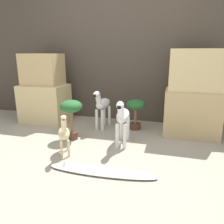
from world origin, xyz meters
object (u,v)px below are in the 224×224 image
at_px(zebra_left, 102,105).
at_px(giraffe_figurine, 64,133).
at_px(potted_palm_front, 136,109).
at_px(potted_palm_back, 71,110).
at_px(surfboard, 101,171).
at_px(zebra_right, 123,117).

xyz_separation_m(zebra_left, giraffe_figurine, (-0.14, -1.05, -0.10)).
xyz_separation_m(potted_palm_front, potted_palm_back, (-0.79, -0.65, 0.08)).
distance_m(potted_palm_front, potted_palm_back, 1.03).
bearing_deg(potted_palm_back, zebra_left, 65.39).
relative_size(giraffe_figurine, potted_palm_back, 0.95).
relative_size(zebra_left, potted_palm_front, 1.32).
bearing_deg(surfboard, potted_palm_front, 85.22).
bearing_deg(surfboard, zebra_right, 85.63).
distance_m(zebra_left, surfboard, 1.44).
bearing_deg(zebra_left, potted_palm_front, 8.76).
xyz_separation_m(zebra_right, potted_palm_back, (-0.73, 0.02, 0.04)).
bearing_deg(potted_palm_front, giraffe_figurine, -120.29).
bearing_deg(surfboard, zebra_left, 106.98).
relative_size(potted_palm_back, surfboard, 0.49).
bearing_deg(zebra_right, potted_palm_front, 84.75).
bearing_deg(zebra_right, surfboard, -94.37).
xyz_separation_m(giraffe_figurine, potted_palm_front, (0.66, 1.13, 0.06)).
relative_size(zebra_left, surfboard, 0.56).
xyz_separation_m(giraffe_figurine, surfboard, (0.54, -0.28, -0.26)).
distance_m(giraffe_figurine, surfboard, 0.66).
relative_size(zebra_right, zebra_left, 1.00).
xyz_separation_m(zebra_right, giraffe_figurine, (-0.60, -0.46, -0.10)).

